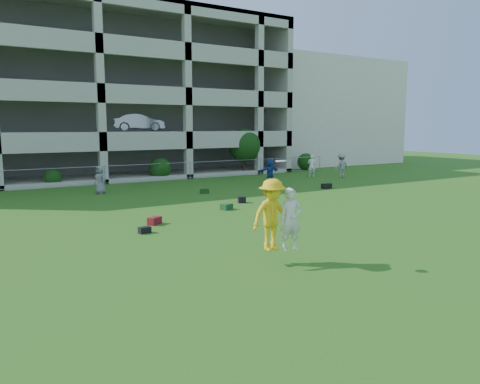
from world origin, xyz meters
TOP-DOWN VIEW (x-y plane):
  - ground at (0.00, 0.00)m, footprint 100.00×100.00m
  - stucco_building at (23.00, 28.00)m, footprint 16.00×14.00m
  - bystander_c at (-1.42, 14.90)m, footprint 0.76×0.88m
  - bystander_d at (8.86, 13.39)m, footprint 1.54×0.56m
  - bystander_e at (14.14, 15.52)m, footprint 0.70×0.61m
  - bystander_f at (15.61, 14.00)m, footprint 1.17×0.76m
  - bag_red_a at (-1.93, 5.73)m, footprint 0.62×0.55m
  - bag_black_b at (-2.77, 4.53)m, footprint 0.42×0.29m
  - bag_green_c at (1.95, 7.01)m, footprint 0.59×0.50m
  - crate_d at (3.52, 8.25)m, footprint 0.45×0.45m
  - bag_black_e at (10.53, 9.97)m, footprint 0.63×0.37m
  - bag_green_g at (3.46, 12.00)m, footprint 0.58×0.48m
  - frisbee_contest at (-1.12, -0.82)m, footprint 1.49×0.78m
  - parking_garage at (-0.01, 27.70)m, footprint 30.00×14.00m
  - fence at (0.00, 19.00)m, footprint 36.06×0.06m
  - shrub_row at (4.59, 19.70)m, footprint 34.38×2.52m

SIDE VIEW (x-z plane):
  - ground at x=0.00m, z-range 0.00..0.00m
  - bag_black_b at x=-2.77m, z-range 0.00..0.22m
  - bag_green_g at x=3.46m, z-range 0.00..0.25m
  - bag_green_c at x=1.95m, z-range 0.00..0.26m
  - bag_red_a at x=-1.93m, z-range 0.00..0.28m
  - crate_d at x=3.52m, z-range 0.00..0.30m
  - bag_black_e at x=10.53m, z-range 0.00..0.30m
  - fence at x=0.00m, z-range 0.01..1.21m
  - bystander_c at x=-1.42m, z-range 0.00..1.52m
  - bystander_e at x=14.14m, z-range 0.00..1.63m
  - bystander_d at x=8.86m, z-range 0.00..1.64m
  - bystander_f at x=15.61m, z-range 0.00..1.71m
  - frisbee_contest at x=-1.12m, z-range 0.10..2.54m
  - shrub_row at x=4.59m, z-range -0.24..3.26m
  - stucco_building at x=23.00m, z-range 0.00..10.00m
  - parking_garage at x=-0.01m, z-range 0.01..12.01m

